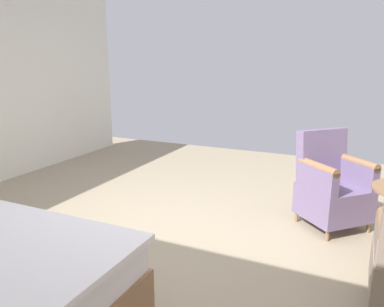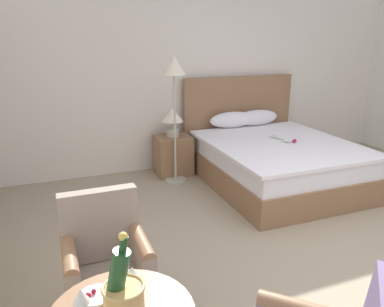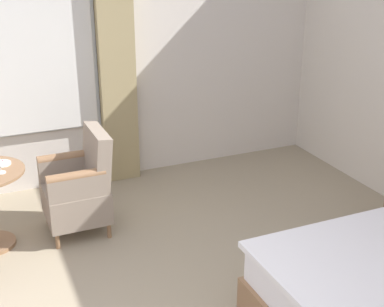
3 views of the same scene
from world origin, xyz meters
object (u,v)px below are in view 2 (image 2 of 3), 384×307
at_px(bed, 272,158).
at_px(champagne_bucket, 123,299).
at_px(nightstand, 173,155).
at_px(wine_glass_near_edge, 81,297).
at_px(floor_lamp_brass, 174,80).
at_px(wine_glass_near_bucket, 132,274).
at_px(snack_plate, 95,295).
at_px(bedside_lamp, 172,118).
at_px(armchair_by_window, 106,269).

xyz_separation_m(bed, champagne_bucket, (-2.47, -2.64, 0.47)).
relative_size(nightstand, wine_glass_near_edge, 3.79).
bearing_deg(bed, champagne_bucket, -133.05).
bearing_deg(floor_lamp_brass, champagne_bucket, -112.31).
xyz_separation_m(nightstand, wine_glass_near_bucket, (-1.26, -3.17, 0.48)).
height_order(nightstand, snack_plate, snack_plate).
distance_m(bedside_lamp, wine_glass_near_edge, 3.61).
distance_m(wine_glass_near_bucket, snack_plate, 0.20).
bearing_deg(armchair_by_window, wine_glass_near_edge, -105.37).
bearing_deg(wine_glass_near_bucket, bed, 45.33).
xyz_separation_m(wine_glass_near_bucket, snack_plate, (-0.18, 0.01, -0.08)).
height_order(wine_glass_near_bucket, snack_plate, wine_glass_near_bucket).
bearing_deg(armchair_by_window, nightstand, 62.95).
height_order(nightstand, wine_glass_near_edge, wine_glass_near_edge).
bearing_deg(nightstand, champagne_bucket, -111.51).
xyz_separation_m(floor_lamp_brass, champagne_bucket, (-1.28, -3.12, -0.54)).
relative_size(wine_glass_near_bucket, armchair_by_window, 0.14).
bearing_deg(bedside_lamp, nightstand, 0.00).
distance_m(bedside_lamp, floor_lamp_brass, 0.62).
height_order(wine_glass_near_bucket, armchair_by_window, armchair_by_window).
bearing_deg(bed, snack_plate, -136.92).
height_order(floor_lamp_brass, wine_glass_near_edge, floor_lamp_brass).
distance_m(wine_glass_near_edge, snack_plate, 0.16).
relative_size(bed, floor_lamp_brass, 1.30).
xyz_separation_m(champagne_bucket, armchair_by_window, (0.03, 0.84, -0.40)).
height_order(champagne_bucket, armchair_by_window, champagne_bucket).
xyz_separation_m(champagne_bucket, snack_plate, (-0.10, 0.24, -0.13)).
distance_m(wine_glass_near_bucket, armchair_by_window, 0.70).
height_order(bedside_lamp, armchair_by_window, bedside_lamp).
relative_size(nightstand, floor_lamp_brass, 0.33).
height_order(bed, bedside_lamp, bed).
relative_size(bedside_lamp, wine_glass_near_bucket, 3.09).
bearing_deg(armchair_by_window, bed, 36.47).
xyz_separation_m(bedside_lamp, wine_glass_near_edge, (-1.51, -3.28, -0.04)).
bearing_deg(nightstand, bedside_lamp, 180.00).
bearing_deg(wine_glass_near_bucket, bedside_lamp, 68.41).
bearing_deg(nightstand, wine_glass_near_bucket, -111.59).
bearing_deg(champagne_bucket, bed, 46.95).
xyz_separation_m(bedside_lamp, floor_lamp_brass, (-0.06, -0.28, 0.54)).
xyz_separation_m(bed, floor_lamp_brass, (-1.18, 0.48, 1.02)).
height_order(bed, nightstand, bed).
distance_m(floor_lamp_brass, champagne_bucket, 3.42).
height_order(wine_glass_near_bucket, wine_glass_near_edge, wine_glass_near_edge).
distance_m(bed, snack_plate, 3.52).
bearing_deg(bed, nightstand, 145.69).
bearing_deg(wine_glass_near_edge, wine_glass_near_bucket, 22.50).
bearing_deg(snack_plate, bedside_lamp, 65.54).
relative_size(floor_lamp_brass, champagne_bucket, 3.58).
bearing_deg(floor_lamp_brass, bedside_lamp, 77.82).
relative_size(nightstand, wine_glass_near_bucket, 4.28).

